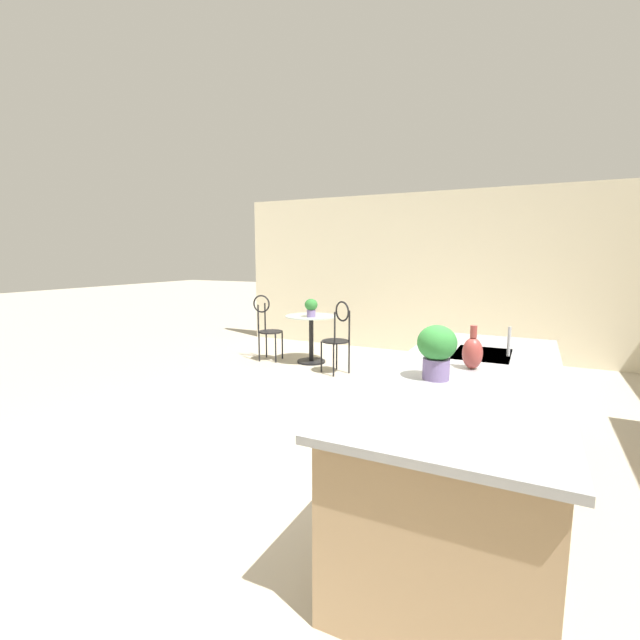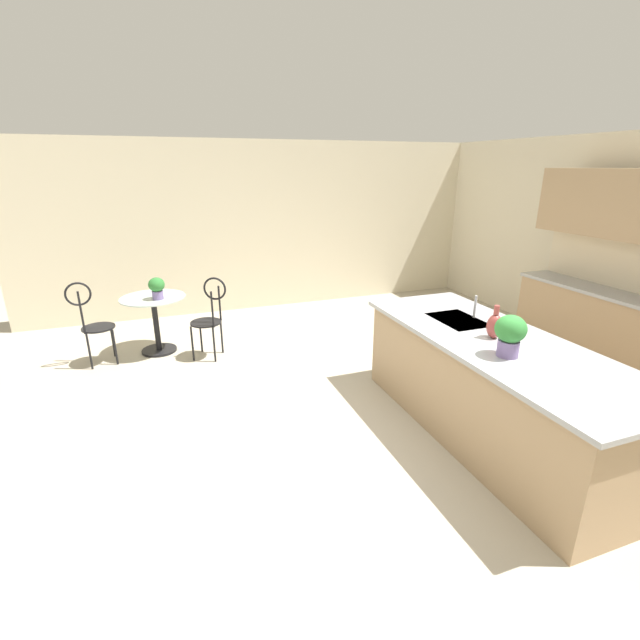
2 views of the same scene
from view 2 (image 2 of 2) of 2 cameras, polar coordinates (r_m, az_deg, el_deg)
The scene contains 12 objects.
ground_plane at distance 4.24m, azimuth 8.46°, elevation -14.19°, with size 40.00×40.00×0.00m, color #B2A893.
wall_left_window at distance 7.61m, azimuth -6.61°, elevation 11.72°, with size 0.12×7.80×2.70m, color beige.
kitchen_island at distance 4.24m, azimuth 21.00°, elevation -8.07°, with size 2.80×1.06×0.92m.
back_counter_run at distance 6.34m, azimuth 33.30°, elevation -0.81°, with size 2.44×0.64×1.52m.
upper_cabinet_run at distance 6.06m, azimuth 35.58°, elevation 11.77°, with size 2.40×0.36×0.76m.
bistro_table at distance 6.11m, azimuth -20.21°, elevation 0.12°, with size 0.80×0.80×0.74m.
chair_near_window at distance 5.98m, azimuth -27.09°, elevation 0.06°, with size 0.44×0.51×1.04m.
chair_by_island at distance 5.69m, azimuth -13.89°, elevation 0.74°, with size 0.51×0.52×1.04m.
sink_faucet at distance 4.53m, azimuth 19.14°, elevation 1.62°, with size 0.02×0.02×0.22m, color #B2B5BA.
potted_plant_on_table at distance 5.87m, azimuth -20.07°, elevation 3.98°, with size 0.19×0.19×0.27m.
potted_plant_counter_near at distance 3.68m, azimuth 23.06°, elevation -1.55°, with size 0.23×0.23×0.33m.
vase_on_counter at distance 4.05m, azimuth 21.34°, elevation -0.67°, with size 0.13×0.13×0.29m.
Camera 2 is at (3.08, -1.77, 2.31)m, focal length 25.13 mm.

